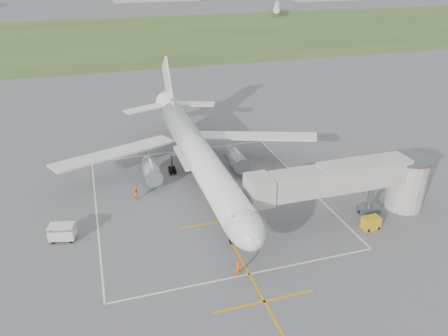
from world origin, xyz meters
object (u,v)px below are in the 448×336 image
object	(u,v)px
baggage_cart	(62,233)
ramp_worker_nose	(239,269)
airliner	(197,153)
gpu_unit	(371,223)
ramp_worker_wing	(136,194)
jet_bridge	(357,181)

from	to	relation	value
baggage_cart	ramp_worker_nose	world-z (taller)	baggage_cart
airliner	ramp_worker_nose	distance (m)	20.93
gpu_unit	ramp_worker_wing	distance (m)	29.15
baggage_cart	ramp_worker_nose	distance (m)	20.25
gpu_unit	baggage_cart	world-z (taller)	baggage_cart
airliner	gpu_unit	bearing A→B (deg)	-46.71
gpu_unit	ramp_worker_wing	world-z (taller)	ramp_worker_wing
baggage_cart	ramp_worker_nose	size ratio (longest dim) A/B	1.89
jet_bridge	airliner	bearing A→B (deg)	137.81
jet_bridge	baggage_cart	world-z (taller)	jet_bridge
jet_bridge	ramp_worker_nose	size ratio (longest dim) A/B	14.40
baggage_cart	ramp_worker_wing	world-z (taller)	baggage_cart
gpu_unit	baggage_cart	bearing A→B (deg)	164.58
ramp_worker_wing	airliner	bearing A→B (deg)	-113.74
jet_bridge	ramp_worker_nose	distance (m)	18.38
gpu_unit	ramp_worker_wing	xyz separation A→B (m)	(-25.09, 14.85, 0.12)
ramp_worker_wing	baggage_cart	bearing A→B (deg)	87.67
ramp_worker_nose	ramp_worker_wing	distance (m)	19.74
jet_bridge	ramp_worker_wing	distance (m)	27.51
airliner	ramp_worker_wing	xyz separation A→B (m)	(-8.81, -2.43, -3.55)
ramp_worker_nose	airliner	bearing A→B (deg)	71.75
gpu_unit	airliner	bearing A→B (deg)	131.33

